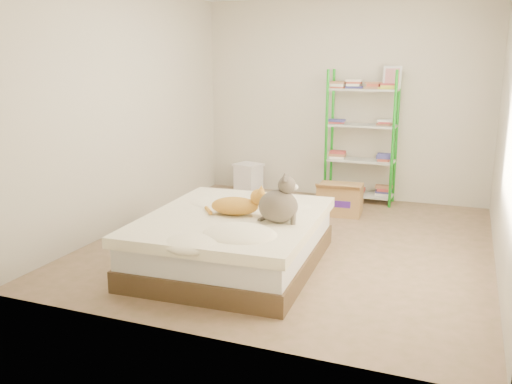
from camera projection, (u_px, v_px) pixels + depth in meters
The scene contains 7 objects.
room at pixel (296, 114), 5.23m from camera, with size 3.81×4.21×2.61m.
bed at pixel (233, 240), 4.85m from camera, with size 1.56×1.91×0.47m.
orange_cat at pixel (235, 204), 4.78m from camera, with size 0.50×0.27×0.20m, color gold, non-canonical shape.
grey_cat at pixel (278, 199), 4.53m from camera, with size 0.30×0.36×0.41m, color #716654, non-canonical shape.
shelf_unit at pixel (362, 137), 6.93m from camera, with size 0.89×0.36×1.74m.
cardboard_box at pixel (340, 199), 6.51m from camera, with size 0.54×0.52×0.41m.
white_bin at pixel (248, 178), 7.61m from camera, with size 0.42×0.40×0.40m.
Camera 1 is at (1.56, -5.04, 1.79)m, focal length 38.00 mm.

